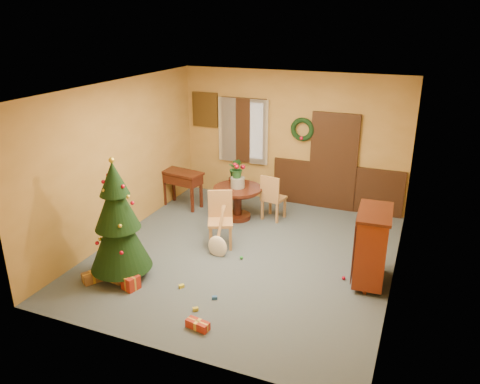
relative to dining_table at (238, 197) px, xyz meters
The scene contains 21 objects.
room_envelope 1.71m from the dining_table, 54.51° to the left, with size 5.50×5.50×5.50m.
dining_table is the anchor object (origin of this frame).
urn 0.31m from the dining_table, ahead, with size 0.29×0.29×0.21m, color slate.
centerpiece_plant 0.60m from the dining_table, ahead, with size 0.33×0.29×0.37m, color #1E4C23.
chair_near 1.21m from the dining_table, 82.58° to the right, with size 0.58×0.58×1.02m.
chair_far 0.71m from the dining_table, 16.64° to the left, with size 0.48×0.48×0.97m.
guitar 1.65m from the dining_table, 79.89° to the right, with size 0.36×0.17×0.84m, color #F9E8CF, non-canonical shape.
plant_stand 0.43m from the dining_table, 119.40° to the left, with size 0.28×0.28×0.73m.
stand_plant 0.64m from the dining_table, 119.40° to the left, with size 0.24×0.19×0.44m, color #19471E.
christmas_tree 3.00m from the dining_table, 106.51° to the right, with size 0.97×0.97×2.01m.
writing_desk 1.39m from the dining_table, behind, with size 0.97×0.59×0.80m.
sideboard 3.24m from the dining_table, 27.68° to the right, with size 0.56×0.97×1.21m.
gift_a 3.13m from the dining_table, 105.86° to the right, with size 0.33×0.26×0.16m.
gift_b 3.17m from the dining_table, 99.17° to the right, with size 0.27×0.27×0.22m.
gift_c 3.40m from the dining_table, 110.69° to the right, with size 0.31×0.34×0.15m.
gift_d 3.73m from the dining_table, 75.89° to the right, with size 0.34×0.19×0.12m.
toy_a 3.03m from the dining_table, 74.11° to the right, with size 0.08×0.05×0.05m, color #214E92.
toy_b 1.81m from the dining_table, 65.48° to the right, with size 0.06×0.06×0.06m, color #248732.
toy_c 2.83m from the dining_table, 85.73° to the right, with size 0.08×0.05×0.05m, color gold.
toy_d 3.00m from the dining_table, 32.66° to the right, with size 0.06×0.06×0.06m, color #B90C28.
toy_e 3.35m from the dining_table, 78.00° to the right, with size 0.08×0.05×0.05m, color gold.
Camera 1 is at (2.71, -6.83, 3.96)m, focal length 35.00 mm.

